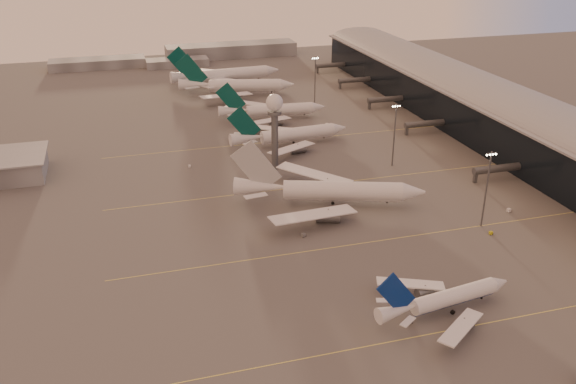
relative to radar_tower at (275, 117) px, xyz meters
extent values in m
plane|color=#514F4F|center=(-5.00, -120.00, -20.95)|extent=(700.00, 700.00, 0.00)
cube|color=#EFDB54|center=(25.00, -110.00, -20.94)|extent=(180.00, 0.25, 0.02)
cube|color=#EFDB54|center=(25.00, -65.00, -20.94)|extent=(180.00, 0.25, 0.02)
cube|color=#EFDB54|center=(25.00, -20.00, -20.94)|extent=(180.00, 0.25, 0.02)
cube|color=#EFDB54|center=(25.00, 30.00, -20.94)|extent=(180.00, 0.25, 0.02)
cube|color=black|center=(103.00, -10.00, -11.95)|extent=(36.00, 360.00, 18.00)
cylinder|color=gray|center=(103.00, -10.00, -2.95)|extent=(10.08, 360.00, 10.08)
cube|color=gray|center=(103.00, -10.00, -2.75)|extent=(40.00, 362.00, 0.80)
cylinder|color=#505257|center=(77.00, -34.00, -16.45)|extent=(22.00, 2.80, 2.80)
cube|color=#505257|center=(67.00, -34.00, -18.75)|extent=(1.20, 1.20, 4.40)
cylinder|color=#505257|center=(77.00, 22.00, -16.45)|extent=(22.00, 2.80, 2.80)
cube|color=#505257|center=(67.00, 22.00, -18.75)|extent=(1.20, 1.20, 4.40)
cylinder|color=#505257|center=(77.00, 64.00, -16.45)|extent=(22.00, 2.80, 2.80)
cube|color=#505257|center=(67.00, 64.00, -18.75)|extent=(1.20, 1.20, 4.40)
cylinder|color=#505257|center=(77.00, 106.00, -16.45)|extent=(22.00, 2.80, 2.80)
cube|color=#505257|center=(67.00, 106.00, -18.75)|extent=(1.20, 1.20, 4.40)
cylinder|color=#505257|center=(77.00, 146.00, -16.45)|extent=(22.00, 2.80, 2.80)
cube|color=#505257|center=(67.00, 146.00, -18.75)|extent=(1.20, 1.20, 4.40)
cylinder|color=#505257|center=(0.00, 0.00, -9.95)|extent=(2.60, 2.60, 22.00)
cylinder|color=#505257|center=(0.00, 0.00, 1.55)|extent=(5.20, 5.20, 1.20)
sphere|color=silver|center=(0.00, 0.00, 5.45)|extent=(6.40, 6.40, 6.40)
cylinder|color=#505257|center=(0.00, 0.00, 9.15)|extent=(0.16, 0.16, 2.00)
cylinder|color=#505257|center=(50.00, -65.00, -8.45)|extent=(0.56, 0.56, 25.00)
cube|color=#505257|center=(50.00, -65.00, 3.55)|extent=(3.60, 0.25, 0.25)
sphere|color=#FFEABF|center=(48.50, -65.00, 3.15)|extent=(0.56, 0.56, 0.56)
sphere|color=#FFEABF|center=(49.50, -65.00, 3.15)|extent=(0.56, 0.56, 0.56)
sphere|color=#FFEABF|center=(50.50, -65.00, 3.15)|extent=(0.56, 0.56, 0.56)
sphere|color=#FFEABF|center=(51.50, -65.00, 3.15)|extent=(0.56, 0.56, 0.56)
cylinder|color=#505257|center=(45.00, -10.00, -8.45)|extent=(0.56, 0.56, 25.00)
cube|color=#505257|center=(45.00, -10.00, 3.55)|extent=(3.60, 0.25, 0.25)
sphere|color=#FFEABF|center=(43.50, -10.00, 3.15)|extent=(0.56, 0.56, 0.56)
sphere|color=#FFEABF|center=(44.50, -10.00, 3.15)|extent=(0.56, 0.56, 0.56)
sphere|color=#FFEABF|center=(45.50, -10.00, 3.15)|extent=(0.56, 0.56, 0.56)
sphere|color=#FFEABF|center=(46.50, -10.00, 3.15)|extent=(0.56, 0.56, 0.56)
cylinder|color=#505257|center=(43.00, 80.00, -8.45)|extent=(0.56, 0.56, 25.00)
cube|color=#505257|center=(43.00, 80.00, 3.55)|extent=(3.60, 0.25, 0.25)
sphere|color=#FFEABF|center=(41.50, 80.00, 3.15)|extent=(0.56, 0.56, 0.56)
sphere|color=#FFEABF|center=(42.50, 80.00, 3.15)|extent=(0.56, 0.56, 0.56)
sphere|color=#FFEABF|center=(43.50, 80.00, 3.15)|extent=(0.56, 0.56, 0.56)
sphere|color=#FFEABF|center=(44.50, 80.00, 3.15)|extent=(0.56, 0.56, 0.56)
cube|color=slate|center=(-65.00, 200.00, -17.95)|extent=(60.00, 18.00, 6.00)
cube|color=slate|center=(25.00, 210.00, -16.45)|extent=(90.00, 20.00, 9.00)
cube|color=slate|center=(-15.00, 190.00, -18.45)|extent=(40.00, 15.00, 5.00)
cylinder|color=silver|center=(18.07, -102.57, -17.63)|extent=(24.22, 7.43, 4.07)
cylinder|color=navy|center=(18.07, -102.57, -18.55)|extent=(23.58, 6.24, 2.93)
cone|color=silver|center=(32.17, -100.54, -17.63)|extent=(5.15, 4.68, 4.07)
cone|color=silver|center=(1.29, -104.99, -17.12)|extent=(10.49, 5.45, 4.07)
cube|color=silver|center=(13.69, -113.31, -18.34)|extent=(16.30, 13.43, 1.28)
cylinder|color=slate|center=(16.23, -110.56, -20.20)|extent=(4.95, 3.28, 2.64)
cube|color=slate|center=(16.23, -110.56, -19.06)|extent=(0.36, 0.31, 1.63)
cube|color=silver|center=(10.84, -93.51, -18.34)|extent=(17.61, 9.61, 1.28)
cylinder|color=slate|center=(14.05, -95.43, -20.20)|extent=(4.95, 3.28, 2.64)
cube|color=slate|center=(14.05, -95.43, -19.06)|extent=(0.36, 0.31, 1.63)
cube|color=navy|center=(0.80, -105.06, -12.10)|extent=(11.10, 1.96, 12.12)
cube|color=silver|center=(1.99, -109.56, -17.02)|extent=(4.80, 4.03, 0.27)
cube|color=silver|center=(0.67, -100.41, -17.02)|extent=(4.93, 3.06, 0.27)
cylinder|color=black|center=(27.05, -101.28, -20.41)|extent=(0.53, 0.53, 1.07)
cylinder|color=black|center=(15.82, -100.52, -20.36)|extent=(1.24, 0.70, 1.18)
cylinder|color=black|center=(16.50, -105.18, -20.36)|extent=(1.24, 0.70, 1.18)
cylinder|color=silver|center=(13.02, -38.77, -16.66)|extent=(39.47, 18.82, 6.19)
cylinder|color=silver|center=(13.02, -38.77, -18.05)|extent=(38.15, 16.92, 4.46)
cone|color=silver|center=(35.36, -46.51, -16.66)|extent=(9.27, 8.36, 6.19)
cone|color=silver|center=(-13.55, -29.57, -15.88)|extent=(17.73, 11.29, 6.19)
cube|color=silver|center=(-1.51, -51.18, -17.74)|extent=(29.12, 10.91, 1.84)
cylinder|color=slate|center=(4.30, -49.06, -20.25)|extent=(8.56, 6.31, 4.02)
cube|color=slate|center=(4.30, -49.06, -18.82)|extent=(0.36, 0.33, 2.48)
cube|color=silver|center=(9.28, -20.04, -17.74)|extent=(24.19, 25.32, 1.84)
cylinder|color=slate|center=(12.53, -25.28, -20.25)|extent=(8.56, 6.31, 4.02)
cube|color=slate|center=(12.53, -25.28, -18.82)|extent=(0.36, 0.33, 2.48)
cube|color=#ACAEB3|center=(-14.34, -29.30, -8.57)|extent=(16.33, 5.95, 18.37)
cube|color=silver|center=(-16.38, -36.71, -15.73)|extent=(7.96, 3.78, 0.25)
cube|color=silver|center=(-11.36, -22.21, -15.73)|extent=(7.45, 7.46, 0.25)
cylinder|color=black|center=(27.25, -43.70, -20.45)|extent=(0.50, 0.50, 1.00)
cylinder|color=black|center=(10.72, -35.65, -20.40)|extent=(1.20, 0.83, 1.10)
cylinder|color=black|center=(9.28, -39.80, -20.40)|extent=(1.20, 0.83, 1.10)
cylinder|color=silver|center=(16.67, 24.39, -17.24)|extent=(32.81, 7.75, 5.24)
cylinder|color=silver|center=(16.67, 24.39, -18.42)|extent=(32.05, 6.24, 3.77)
cone|color=silver|center=(36.01, 25.90, -17.24)|extent=(6.68, 5.72, 5.24)
cone|color=silver|center=(-6.32, 22.60, -16.59)|extent=(14.00, 6.29, 5.24)
cube|color=silver|center=(9.75, 10.14, -18.16)|extent=(22.85, 17.28, 1.55)
cylinder|color=slate|center=(13.47, 13.67, -20.32)|extent=(6.54, 3.89, 3.41)
cube|color=slate|center=(13.47, 13.67, -19.08)|extent=(0.29, 0.25, 2.10)
cube|color=silver|center=(7.63, 37.40, -18.16)|extent=(23.82, 14.44, 1.55)
cylinder|color=slate|center=(11.84, 34.48, -20.32)|extent=(6.54, 3.89, 3.41)
cube|color=slate|center=(11.84, 34.48, -19.08)|extent=(0.29, 0.25, 2.10)
cube|color=#07403B|center=(-7.00, 22.54, -10.33)|extent=(14.40, 1.44, 15.51)
cube|color=silver|center=(-6.06, 16.31, -16.46)|extent=(6.62, 5.22, 0.23)
cube|color=silver|center=(-7.04, 28.85, -16.46)|extent=(6.72, 4.50, 0.23)
cylinder|color=black|center=(28.99, 25.35, -20.50)|extent=(0.45, 0.45, 0.90)
cylinder|color=black|center=(13.91, 26.17, -20.45)|extent=(1.03, 0.53, 0.99)
cylinder|color=black|center=(14.22, 22.20, -20.45)|extent=(1.03, 0.53, 0.99)
cylinder|color=silver|center=(18.94, 61.25, -17.29)|extent=(32.37, 7.71, 5.17)
cylinder|color=silver|center=(18.94, 61.25, -18.46)|extent=(31.62, 6.21, 3.72)
cone|color=silver|center=(38.01, 59.72, -17.29)|extent=(6.60, 5.65, 5.17)
cone|color=silver|center=(-3.74, 63.06, -16.65)|extent=(13.81, 6.22, 5.17)
cube|color=silver|center=(9.99, 48.43, -18.20)|extent=(23.50, 14.21, 1.53)
cylinder|color=slate|center=(14.16, 51.30, -20.33)|extent=(6.45, 3.84, 3.36)
cube|color=slate|center=(14.16, 51.30, -19.10)|extent=(0.28, 0.24, 2.07)
cube|color=silver|center=(12.14, 75.32, -18.20)|extent=(22.52, 17.07, 1.53)
cylinder|color=slate|center=(15.80, 71.83, -20.33)|extent=(6.45, 3.84, 3.36)
cube|color=slate|center=(15.80, 71.83, -19.10)|extent=(0.28, 0.24, 2.07)
cube|color=#07403B|center=(-4.41, 63.11, -10.47)|extent=(14.20, 1.44, 15.30)
cube|color=silver|center=(-4.46, 56.89, -16.52)|extent=(6.63, 4.43, 0.22)
cube|color=silver|center=(-3.47, 69.26, -16.52)|extent=(6.53, 5.16, 0.22)
cylinder|color=black|center=(31.09, 60.28, -20.50)|extent=(0.45, 0.45, 0.89)
cylinder|color=black|center=(16.52, 63.41, -20.46)|extent=(1.01, 0.52, 0.98)
cylinder|color=black|center=(16.21, 59.50, -20.46)|extent=(1.01, 0.52, 0.98)
cylinder|color=silver|center=(11.99, 107.75, -16.53)|extent=(39.15, 14.74, 6.25)
cylinder|color=silver|center=(11.99, 107.75, -17.94)|extent=(38.00, 12.87, 4.50)
cone|color=silver|center=(34.52, 102.59, -16.53)|extent=(8.70, 7.76, 6.25)
cone|color=silver|center=(-14.80, 113.89, -15.75)|extent=(17.23, 9.72, 6.25)
cube|color=silver|center=(-0.95, 94.01, -17.63)|extent=(28.85, 13.61, 1.85)
cylinder|color=slate|center=(4.53, 96.70, -20.20)|extent=(8.21, 5.63, 4.06)
cube|color=slate|center=(4.53, 96.70, -18.72)|extent=(0.38, 0.33, 2.50)
cube|color=silver|center=(6.33, 125.76, -17.63)|extent=(25.52, 23.34, 1.85)
cylinder|color=slate|center=(10.09, 120.95, -20.20)|extent=(8.21, 5.63, 4.06)
cube|color=slate|center=(10.09, 120.95, -18.72)|extent=(0.38, 0.33, 2.50)
cube|color=#07403B|center=(-15.59, 114.08, -8.29)|extent=(16.83, 4.21, 18.49)
cube|color=silver|center=(-16.74, 106.65, -15.60)|extent=(7.94, 4.44, 0.27)
cube|color=silver|center=(-13.39, 121.26, -15.60)|extent=(7.60, 6.90, 0.27)
cylinder|color=black|center=(26.34, 104.46, -20.41)|extent=(0.54, 0.54, 1.08)
cylinder|color=black|center=(9.48, 110.76, -20.36)|extent=(1.28, 0.79, 1.18)
cylinder|color=black|center=(8.42, 106.14, -20.36)|extent=(1.28, 0.79, 1.18)
cylinder|color=silver|center=(11.39, 134.90, -16.37)|extent=(40.54, 9.97, 6.47)
cylinder|color=silver|center=(11.39, 134.90, -17.83)|extent=(39.58, 8.09, 4.66)
cone|color=silver|center=(35.24, 137.00, -16.37)|extent=(8.30, 7.13, 6.47)
cone|color=silver|center=(-16.98, 132.40, -15.56)|extent=(17.33, 7.92, 6.47)
cube|color=silver|center=(3.02, 117.22, -17.51)|extent=(28.11, 21.54, 1.92)
cylinder|color=slate|center=(7.56, 121.62, -20.17)|extent=(8.11, 4.87, 4.21)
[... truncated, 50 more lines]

